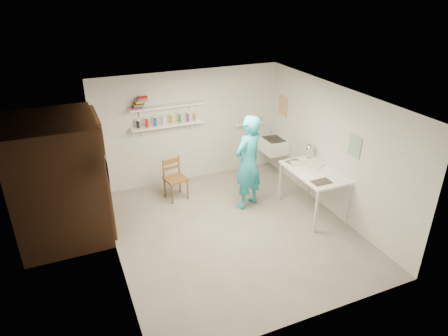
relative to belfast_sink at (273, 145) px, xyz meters
name	(u,v)px	position (x,y,z in m)	size (l,w,h in m)	color
floor	(233,230)	(-1.75, -1.70, -0.71)	(4.00, 4.50, 0.02)	slate
ceiling	(234,98)	(-1.75, -1.70, 1.71)	(4.00, 4.50, 0.02)	silver
wall_back	(190,127)	(-1.75, 0.56, 0.50)	(4.00, 0.02, 2.40)	silver
wall_front	(312,246)	(-1.75, -3.96, 0.50)	(4.00, 0.02, 2.40)	silver
wall_left	(109,193)	(-3.76, -1.70, 0.50)	(0.02, 4.50, 2.40)	silver
wall_right	(333,151)	(0.26, -1.70, 0.50)	(0.02, 4.50, 2.40)	silver
doorway_recess	(103,175)	(-3.74, -0.65, 0.30)	(0.02, 0.90, 2.00)	black
corridor_box	(58,180)	(-4.45, -0.65, 0.35)	(1.40, 1.50, 2.10)	brown
door_lintel	(95,117)	(-3.72, -0.65, 1.35)	(0.06, 1.05, 0.10)	brown
door_jamb_near	(108,188)	(-3.72, -1.15, 0.30)	(0.06, 0.10, 2.00)	brown
door_jamb_far	(100,164)	(-3.72, -0.15, 0.30)	(0.06, 0.10, 2.00)	brown
shelf_lower	(168,125)	(-2.25, 0.43, 0.65)	(1.50, 0.22, 0.03)	white
shelf_upper	(167,106)	(-2.25, 0.43, 1.05)	(1.50, 0.22, 0.03)	white
ledge_shelf	(248,123)	(-0.40, 0.47, 0.42)	(0.70, 0.14, 0.03)	white
poster_left	(107,170)	(-3.74, -1.65, 0.85)	(0.01, 0.28, 0.36)	#334C7F
poster_right_a	(283,106)	(0.24, 0.10, 0.85)	(0.01, 0.34, 0.42)	#995933
poster_right_b	(355,146)	(0.24, -2.25, 0.80)	(0.01, 0.30, 0.38)	#3F724C
belfast_sink	(273,145)	(0.00, 0.00, 0.00)	(0.48, 0.60, 0.30)	white
man	(248,162)	(-1.14, -1.02, 0.23)	(0.68, 0.44, 1.85)	teal
wall_clock	(248,143)	(-1.05, -0.82, 0.54)	(0.33, 0.33, 0.04)	beige
wooden_chair	(176,179)	(-2.33, -0.21, -0.26)	(0.41, 0.39, 0.87)	brown
work_table	(313,191)	(-0.11, -1.71, -0.27)	(0.78, 1.30, 0.86)	white
desk_lamp	(310,148)	(0.10, -1.19, 0.38)	(0.16, 0.16, 0.16)	silver
spray_cans	(168,120)	(-2.25, 0.43, 0.75)	(1.29, 0.06, 0.17)	black
book_stack	(140,103)	(-2.78, 0.43, 1.18)	(0.32, 0.14, 0.22)	red
ledge_pots	(248,121)	(-0.40, 0.47, 0.48)	(0.48, 0.07, 0.09)	silver
papers	(315,170)	(-0.11, -1.71, 0.17)	(0.30, 0.22, 0.02)	silver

